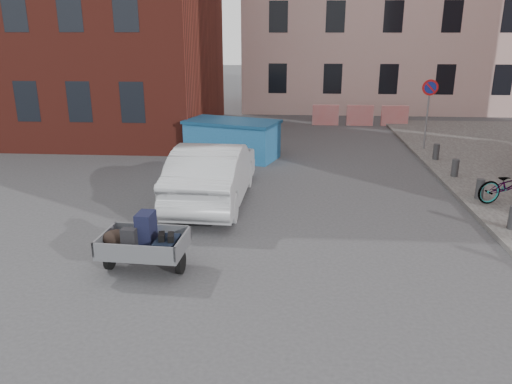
# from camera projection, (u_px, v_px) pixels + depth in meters

# --- Properties ---
(ground) EXTENTS (120.00, 120.00, 0.00)m
(ground) POSITION_uv_depth(u_px,v_px,m) (251.00, 247.00, 10.90)
(ground) COLOR #38383A
(ground) RESTS_ON ground
(no_parking_sign) EXTENTS (0.60, 0.09, 2.65)m
(no_parking_sign) POSITION_uv_depth(u_px,v_px,m) (429.00, 100.00, 18.86)
(no_parking_sign) COLOR gray
(no_parking_sign) RESTS_ON sidewalk
(bollards) EXTENTS (0.22, 9.02, 0.55)m
(bollards) POSITION_uv_depth(u_px,v_px,m) (480.00, 189.00, 13.59)
(bollards) COLOR #3A3A3D
(bollards) RESTS_ON sidewalk
(barriers) EXTENTS (4.70, 0.18, 1.00)m
(barriers) POSITION_uv_depth(u_px,v_px,m) (360.00, 115.00, 24.69)
(barriers) COLOR red
(barriers) RESTS_ON ground
(trailer) EXTENTS (1.66, 1.85, 1.20)m
(trailer) POSITION_uv_depth(u_px,v_px,m) (143.00, 242.00, 9.64)
(trailer) COLOR black
(trailer) RESTS_ON ground
(dumpster) EXTENTS (3.69, 2.65, 1.39)m
(dumpster) POSITION_uv_depth(u_px,v_px,m) (232.00, 139.00, 18.34)
(dumpster) COLOR #2166A1
(dumpster) RESTS_ON ground
(silver_car) EXTENTS (1.92, 5.08, 1.66)m
(silver_car) POSITION_uv_depth(u_px,v_px,m) (213.00, 173.00, 13.56)
(silver_car) COLOR #AFB3B7
(silver_car) RESTS_ON ground
(bicycle) EXTENTS (1.95, 1.08, 0.97)m
(bicycle) POSITION_uv_depth(u_px,v_px,m) (510.00, 185.00, 13.23)
(bicycle) COLOR black
(bicycle) RESTS_ON sidewalk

